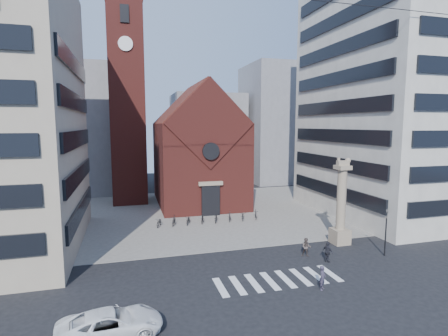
{
  "coord_description": "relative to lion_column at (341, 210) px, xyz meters",
  "views": [
    {
      "loc": [
        -10.3,
        -26.49,
        11.87
      ],
      "look_at": [
        -0.67,
        8.0,
        7.4
      ],
      "focal_mm": 28.0,
      "sensor_mm": 36.0,
      "label": 1
    }
  ],
  "objects": [
    {
      "name": "pedestrian_2",
      "position": [
        -3.85,
        -3.92,
        -2.55
      ],
      "size": [
        0.74,
        1.14,
        1.8
      ],
      "primitive_type": "imported",
      "rotation": [
        0.0,
        0.0,
        1.87
      ],
      "color": "#24242B",
      "rests_on": "ground"
    },
    {
      "name": "scooter_0",
      "position": [
        -16.95,
        10.67,
        -2.89
      ],
      "size": [
        1.26,
        2.08,
        1.03
      ],
      "primitive_type": "imported",
      "rotation": [
        0.0,
        0.0,
        -0.32
      ],
      "color": "black",
      "rests_on": "piazza"
    },
    {
      "name": "pedestrian_1",
      "position": [
        -4.97,
        -2.23,
        -2.6
      ],
      "size": [
        1.04,
        0.97,
        1.71
      ],
      "primitive_type": "imported",
      "rotation": [
        0.0,
        0.0,
        -0.5
      ],
      "color": "#504440",
      "rests_on": "ground"
    },
    {
      "name": "church",
      "position": [
        -10.01,
        22.04,
        4.53
      ],
      "size": [
        12.0,
        16.65,
        18.0
      ],
      "color": "maroon",
      "rests_on": "ground"
    },
    {
      "name": "zebra_crossing",
      "position": [
        -9.46,
        -6.0,
        -3.45
      ],
      "size": [
        10.2,
        3.2,
        0.01
      ],
      "primitive_type": null,
      "color": "white",
      "rests_on": "ground"
    },
    {
      "name": "lion_column",
      "position": [
        0.0,
        0.0,
        0.0
      ],
      "size": [
        1.63,
        1.6,
        8.68
      ],
      "color": "gray",
      "rests_on": "ground"
    },
    {
      "name": "bg_block_left",
      "position": [
        -30.01,
        37.0,
        7.54
      ],
      "size": [
        16.0,
        14.0,
        22.0
      ],
      "primitive_type": "cube",
      "color": "gray",
      "rests_on": "ground"
    },
    {
      "name": "scooter_1",
      "position": [
        -15.24,
        10.67,
        -2.84
      ],
      "size": [
        1.1,
        1.97,
        1.14
      ],
      "primitive_type": "imported",
      "rotation": [
        0.0,
        0.0,
        -0.32
      ],
      "color": "black",
      "rests_on": "piazza"
    },
    {
      "name": "bg_block_mid",
      "position": [
        -4.01,
        42.0,
        5.54
      ],
      "size": [
        14.0,
        12.0,
        18.0
      ],
      "primitive_type": "cube",
      "color": "gray",
      "rests_on": "ground"
    },
    {
      "name": "piazza",
      "position": [
        -10.01,
        16.0,
        -3.43
      ],
      "size": [
        46.0,
        30.0,
        0.05
      ],
      "primitive_type": "cube",
      "color": "gray",
      "rests_on": "ground"
    },
    {
      "name": "ground",
      "position": [
        -10.01,
        -3.0,
        -3.46
      ],
      "size": [
        120.0,
        120.0,
        0.0
      ],
      "primitive_type": "plane",
      "color": "black",
      "rests_on": "ground"
    },
    {
      "name": "building_right",
      "position": [
        13.99,
        9.0,
        12.54
      ],
      "size": [
        18.0,
        22.0,
        32.0
      ],
      "primitive_type": "cube",
      "color": "beige",
      "rests_on": "ground"
    },
    {
      "name": "scooter_2",
      "position": [
        -13.52,
        10.67,
        -2.89
      ],
      "size": [
        1.26,
        2.08,
        1.03
      ],
      "primitive_type": "imported",
      "rotation": [
        0.0,
        0.0,
        -0.32
      ],
      "color": "black",
      "rests_on": "piazza"
    },
    {
      "name": "scooter_7",
      "position": [
        -4.94,
        10.67,
        -2.84
      ],
      "size": [
        1.1,
        1.97,
        1.14
      ],
      "primitive_type": "imported",
      "rotation": [
        0.0,
        0.0,
        -0.32
      ],
      "color": "black",
      "rests_on": "piazza"
    },
    {
      "name": "campanile",
      "position": [
        -20.01,
        25.0,
        12.28
      ],
      "size": [
        5.5,
        5.5,
        31.2
      ],
      "color": "maroon",
      "rests_on": "ground"
    },
    {
      "name": "scooter_5",
      "position": [
        -8.37,
        10.67,
        -2.84
      ],
      "size": [
        1.1,
        1.97,
        1.14
      ],
      "primitive_type": "imported",
      "rotation": [
        0.0,
        0.0,
        -0.32
      ],
      "color": "black",
      "rests_on": "piazza"
    },
    {
      "name": "pedestrian_0",
      "position": [
        -7.0,
        -8.29,
        -2.57
      ],
      "size": [
        0.76,
        0.75,
        1.77
      ],
      "primitive_type": "imported",
      "rotation": [
        0.0,
        0.0,
        0.75
      ],
      "color": "#393347",
      "rests_on": "ground"
    },
    {
      "name": "scooter_4",
      "position": [
        -10.09,
        10.67,
        -2.89
      ],
      "size": [
        1.26,
        2.08,
        1.03
      ],
      "primitive_type": "imported",
      "rotation": [
        0.0,
        0.0,
        -0.32
      ],
      "color": "black",
      "rests_on": "piazza"
    },
    {
      "name": "scooter_6",
      "position": [
        -6.66,
        10.67,
        -2.89
      ],
      "size": [
        1.26,
        2.08,
        1.03
      ],
      "primitive_type": "imported",
      "rotation": [
        0.0,
        0.0,
        -0.32
      ],
      "color": "black",
      "rests_on": "piazza"
    },
    {
      "name": "traffic_light",
      "position": [
        1.99,
        -4.0,
        -1.17
      ],
      "size": [
        0.13,
        0.16,
        4.3
      ],
      "color": "black",
      "rests_on": "ground"
    },
    {
      "name": "bg_block_right",
      "position": [
        11.99,
        39.0,
        8.54
      ],
      "size": [
        16.0,
        14.0,
        24.0
      ],
      "primitive_type": "cube",
      "color": "gray",
      "rests_on": "ground"
    },
    {
      "name": "white_car",
      "position": [
        -21.51,
        -10.23,
        -2.66
      ],
      "size": [
        6.03,
        3.33,
        1.6
      ],
      "primitive_type": "imported",
      "rotation": [
        0.0,
        0.0,
        1.69
      ],
      "color": "white",
      "rests_on": "ground"
    },
    {
      "name": "scooter_3",
      "position": [
        -11.81,
        10.67,
        -2.84
      ],
      "size": [
        1.1,
        1.97,
        1.14
      ],
      "primitive_type": "imported",
      "rotation": [
        0.0,
        0.0,
        -0.32
      ],
      "color": "black",
      "rests_on": "piazza"
    }
  ]
}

